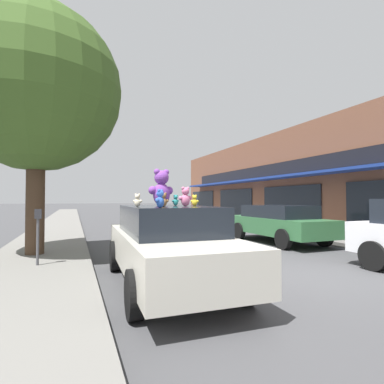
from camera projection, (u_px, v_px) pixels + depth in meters
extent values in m
plane|color=#424244|center=(293.00, 274.00, 6.56)|extent=(260.00, 260.00, 0.00)
cube|color=slate|center=(15.00, 301.00, 4.61)|extent=(2.48, 90.00, 0.16)
cube|color=brown|center=(363.00, 181.00, 18.49)|extent=(11.20, 29.91, 5.63)
cube|color=navy|center=(282.00, 177.00, 16.24)|extent=(1.06, 25.12, 0.12)
cube|color=black|center=(289.00, 167.00, 16.43)|extent=(0.08, 23.92, 0.70)
cube|color=black|center=(289.00, 204.00, 16.38)|extent=(0.06, 4.55, 2.00)
cube|color=black|center=(235.00, 203.00, 21.95)|extent=(0.06, 4.55, 2.00)
cube|color=black|center=(202.00, 202.00, 27.51)|extent=(0.06, 4.55, 2.00)
cube|color=beige|center=(167.00, 250.00, 5.79)|extent=(1.93, 4.85, 0.66)
cube|color=black|center=(167.00, 219.00, 5.81)|extent=(1.64, 2.69, 0.51)
cylinder|color=black|center=(115.00, 256.00, 6.90)|extent=(0.23, 0.69, 0.69)
cylinder|color=black|center=(186.00, 252.00, 7.47)|extent=(0.23, 0.69, 0.69)
cylinder|color=black|center=(134.00, 294.00, 4.10)|extent=(0.23, 0.69, 0.69)
cylinder|color=black|center=(245.00, 283.00, 4.67)|extent=(0.23, 0.69, 0.69)
ellipsoid|color=purple|center=(162.00, 194.00, 6.20)|extent=(0.42, 0.38, 0.47)
sphere|color=purple|center=(162.00, 178.00, 6.21)|extent=(0.35, 0.35, 0.30)
sphere|color=purple|center=(166.00, 172.00, 6.28)|extent=(0.15, 0.15, 0.13)
sphere|color=purple|center=(157.00, 172.00, 6.16)|extent=(0.15, 0.15, 0.13)
sphere|color=#BA67ED|center=(159.00, 179.00, 6.32)|extent=(0.13, 0.13, 0.11)
sphere|color=purple|center=(169.00, 191.00, 6.33)|extent=(0.21, 0.21, 0.17)
sphere|color=purple|center=(153.00, 190.00, 6.12)|extent=(0.21, 0.21, 0.17)
ellipsoid|color=beige|center=(137.00, 203.00, 5.37)|extent=(0.15, 0.14, 0.15)
sphere|color=beige|center=(137.00, 197.00, 5.37)|extent=(0.13, 0.13, 0.09)
sphere|color=beige|center=(139.00, 195.00, 5.37)|extent=(0.05, 0.05, 0.04)
sphere|color=beige|center=(136.00, 195.00, 5.38)|extent=(0.05, 0.05, 0.04)
sphere|color=white|center=(138.00, 197.00, 5.41)|extent=(0.05, 0.05, 0.04)
sphere|color=beige|center=(141.00, 201.00, 5.36)|extent=(0.07, 0.07, 0.05)
sphere|color=beige|center=(135.00, 201.00, 5.39)|extent=(0.07, 0.07, 0.05)
ellipsoid|color=yellow|center=(195.00, 202.00, 6.01)|extent=(0.14, 0.14, 0.14)
sphere|color=yellow|center=(195.00, 197.00, 6.02)|extent=(0.12, 0.12, 0.09)
sphere|color=yellow|center=(196.00, 196.00, 6.01)|extent=(0.05, 0.05, 0.04)
sphere|color=yellow|center=(193.00, 196.00, 6.02)|extent=(0.05, 0.05, 0.04)
sphere|color=#FFFF4D|center=(195.00, 198.00, 6.05)|extent=(0.05, 0.05, 0.03)
sphere|color=yellow|center=(197.00, 201.00, 6.01)|extent=(0.07, 0.07, 0.05)
sphere|color=yellow|center=(192.00, 201.00, 6.03)|extent=(0.07, 0.07, 0.05)
ellipsoid|color=pink|center=(185.00, 200.00, 5.72)|extent=(0.20, 0.18, 0.23)
sphere|color=pink|center=(185.00, 191.00, 5.72)|extent=(0.17, 0.17, 0.15)
sphere|color=pink|center=(188.00, 188.00, 5.75)|extent=(0.07, 0.07, 0.06)
sphere|color=pink|center=(183.00, 188.00, 5.70)|extent=(0.07, 0.07, 0.06)
sphere|color=#FFA3DA|center=(184.00, 192.00, 5.78)|extent=(0.06, 0.06, 0.06)
sphere|color=pink|center=(189.00, 198.00, 5.78)|extent=(0.10, 0.10, 0.08)
sphere|color=pink|center=(181.00, 198.00, 5.68)|extent=(0.10, 0.10, 0.08)
ellipsoid|color=blue|center=(160.00, 202.00, 4.59)|extent=(0.18, 0.18, 0.18)
sphere|color=blue|center=(160.00, 194.00, 4.59)|extent=(0.16, 0.16, 0.11)
sphere|color=blue|center=(162.00, 191.00, 4.63)|extent=(0.07, 0.07, 0.05)
sphere|color=blue|center=(159.00, 191.00, 4.55)|extent=(0.07, 0.07, 0.05)
sphere|color=#548DFF|center=(158.00, 194.00, 4.61)|extent=(0.06, 0.06, 0.04)
sphere|color=blue|center=(162.00, 200.00, 4.66)|extent=(0.09, 0.09, 0.07)
sphere|color=blue|center=(157.00, 200.00, 4.53)|extent=(0.09, 0.09, 0.07)
ellipsoid|color=olive|center=(164.00, 202.00, 5.42)|extent=(0.14, 0.13, 0.16)
sphere|color=olive|center=(164.00, 196.00, 5.42)|extent=(0.12, 0.12, 0.10)
sphere|color=olive|center=(166.00, 194.00, 5.43)|extent=(0.05, 0.05, 0.04)
sphere|color=olive|center=(162.00, 194.00, 5.42)|extent=(0.05, 0.05, 0.04)
sphere|color=tan|center=(164.00, 196.00, 5.46)|extent=(0.05, 0.05, 0.04)
sphere|color=olive|center=(167.00, 201.00, 5.44)|extent=(0.07, 0.07, 0.06)
sphere|color=olive|center=(160.00, 201.00, 5.42)|extent=(0.07, 0.07, 0.06)
ellipsoid|color=teal|center=(176.00, 202.00, 6.29)|extent=(0.13, 0.12, 0.14)
sphere|color=teal|center=(176.00, 197.00, 6.29)|extent=(0.12, 0.12, 0.09)
sphere|color=teal|center=(177.00, 196.00, 6.32)|extent=(0.05, 0.05, 0.04)
sphere|color=teal|center=(174.00, 196.00, 6.27)|extent=(0.05, 0.05, 0.04)
sphere|color=#47CDC6|center=(174.00, 197.00, 6.32)|extent=(0.04, 0.04, 0.03)
sphere|color=teal|center=(178.00, 201.00, 6.34)|extent=(0.07, 0.07, 0.05)
sphere|color=teal|center=(173.00, 201.00, 6.26)|extent=(0.07, 0.07, 0.05)
cylinder|color=black|center=(374.00, 256.00, 6.90)|extent=(0.20, 0.69, 0.69)
cube|color=#336B3D|center=(278.00, 225.00, 11.44)|extent=(1.78, 4.55, 0.62)
cube|color=black|center=(278.00, 211.00, 11.46)|extent=(1.57, 2.79, 0.47)
cylinder|color=black|center=(239.00, 231.00, 12.43)|extent=(0.20, 0.69, 0.69)
cylinder|color=black|center=(274.00, 229.00, 13.07)|extent=(0.20, 0.69, 0.69)
cylinder|color=black|center=(283.00, 239.00, 9.80)|extent=(0.20, 0.69, 0.69)
cylinder|color=black|center=(324.00, 237.00, 10.44)|extent=(0.20, 0.69, 0.69)
cylinder|color=#473323|center=(35.00, 206.00, 8.22)|extent=(0.48, 0.48, 2.62)
sphere|color=#3D5B23|center=(37.00, 88.00, 8.30)|extent=(4.60, 4.60, 4.60)
cylinder|color=#4C4C51|center=(38.00, 242.00, 6.79)|extent=(0.06, 0.06, 1.05)
cube|color=#2D2D33|center=(38.00, 214.00, 6.81)|extent=(0.14, 0.10, 0.22)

